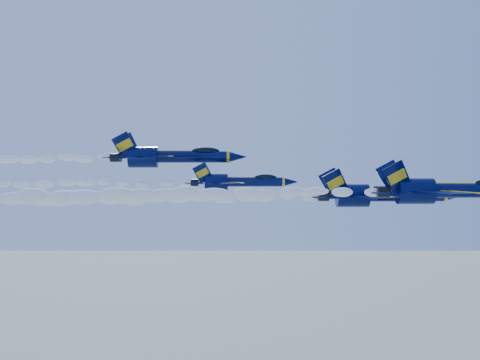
{
  "coord_description": "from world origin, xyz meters",
  "views": [
    {
      "loc": [
        -7.26,
        -77.73,
        155.65
      ],
      "look_at": [
        -5.56,
        1.27,
        152.63
      ],
      "focal_mm": 45.0,
      "sensor_mm": 36.0,
      "label": 1
    }
  ],
  "objects_px": {
    "jet_second": "(382,195)",
    "jet_third": "(238,182)",
    "jet_fourth": "(170,156)",
    "jet_lead": "(448,190)"
  },
  "relations": [
    {
      "from": "jet_lead",
      "to": "jet_second",
      "type": "bearing_deg",
      "value": 119.28
    },
    {
      "from": "jet_second",
      "to": "jet_lead",
      "type": "bearing_deg",
      "value": -60.72
    },
    {
      "from": "jet_second",
      "to": "jet_fourth",
      "type": "bearing_deg",
      "value": 154.23
    },
    {
      "from": "jet_lead",
      "to": "jet_fourth",
      "type": "xyz_separation_m",
      "value": [
        -33.11,
        22.63,
        3.79
      ]
    },
    {
      "from": "jet_lead",
      "to": "jet_third",
      "type": "relative_size",
      "value": 1.23
    },
    {
      "from": "jet_lead",
      "to": "jet_fourth",
      "type": "bearing_deg",
      "value": 145.65
    },
    {
      "from": "jet_third",
      "to": "jet_fourth",
      "type": "distance_m",
      "value": 11.35
    },
    {
      "from": "jet_second",
      "to": "jet_third",
      "type": "xyz_separation_m",
      "value": [
        -18.12,
        9.24,
        1.3
      ]
    },
    {
      "from": "jet_fourth",
      "to": "jet_second",
      "type": "bearing_deg",
      "value": -25.77
    },
    {
      "from": "jet_third",
      "to": "jet_fourth",
      "type": "xyz_separation_m",
      "value": [
        -9.89,
        4.29,
        3.57
      ]
    }
  ]
}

